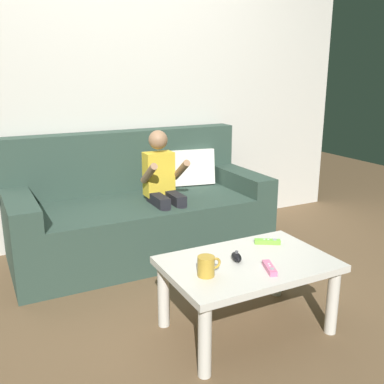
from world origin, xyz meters
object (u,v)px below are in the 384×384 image
nunchuk_black (236,257)px  coffee_table (248,272)px  game_remote_pink_near_edge (270,268)px  game_remote_lime_far_corner (268,242)px  couch (139,212)px  coffee_mug (207,266)px  person_seated_on_couch (164,186)px

nunchuk_black → coffee_table: bearing=-30.5°
game_remote_pink_near_edge → game_remote_lime_far_corner: size_ratio=1.04×
couch → game_remote_lime_far_corner: bearing=-72.6°
coffee_table → nunchuk_black: (-0.05, 0.03, 0.08)m
nunchuk_black → game_remote_lime_far_corner: 0.29m
game_remote_pink_near_edge → coffee_mug: size_ratio=1.22×
couch → coffee_table: size_ratio=2.17×
nunchuk_black → game_remote_lime_far_corner: bearing=22.0°
game_remote_lime_far_corner → nunchuk_black: bearing=-158.0°
coffee_table → game_remote_pink_near_edge: size_ratio=5.80×
coffee_table → game_remote_pink_near_edge: game_remote_pink_near_edge is taller
coffee_table → coffee_mug: size_ratio=7.06×
coffee_table → game_remote_pink_near_edge: 0.16m
couch → nunchuk_black: couch is taller
couch → coffee_mug: size_ratio=15.31×
couch → coffee_mug: couch is taller
coffee_mug → game_remote_pink_near_edge: bearing=-16.6°
person_seated_on_couch → nunchuk_black: 1.03m
coffee_table → coffee_mug: 0.29m
game_remote_lime_far_corner → coffee_table: bearing=-147.7°
person_seated_on_couch → game_remote_pink_near_edge: bearing=-88.5°
coffee_table → game_remote_pink_near_edge: (0.03, -0.14, 0.08)m
person_seated_on_couch → couch: bearing=123.3°
person_seated_on_couch → coffee_table: 1.07m
couch → person_seated_on_couch: (0.12, -0.18, 0.22)m
game_remote_lime_far_corner → person_seated_on_couch: bearing=103.8°
couch → game_remote_lime_far_corner: couch is taller
game_remote_pink_near_edge → nunchuk_black: size_ratio=1.47×
couch → game_remote_pink_near_edge: couch is taller
couch → nunchuk_black: bearing=-86.7°
nunchuk_black → coffee_mug: 0.23m
game_remote_pink_near_edge → game_remote_lime_far_corner: bearing=55.2°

